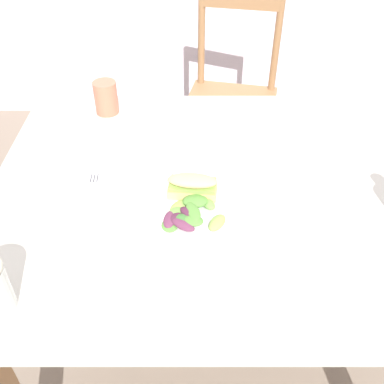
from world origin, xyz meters
The scene contains 8 objects.
dining_table centered at (0.09, 0.14, 0.61)m, with size 1.11×0.93×0.74m.
chair_wooden_far centered at (0.22, 1.12, 0.45)m, with size 0.47×0.47×0.87m.
plate_lunch centered at (0.03, 0.05, 0.74)m, with size 0.27×0.27×0.01m, color white.
sandwich_half_front centered at (0.04, 0.10, 0.78)m, with size 0.12×0.07×0.06m.
salad_mixed_greens centered at (0.03, 0.01, 0.76)m, with size 0.15×0.13×0.03m.
napkin_folded centered at (-0.21, 0.09, 0.74)m, with size 0.12×0.23×0.00m, color silver.
fork_on_napkin centered at (-0.21, 0.10, 0.75)m, with size 0.03×0.19×0.00m.
cup_extra_side centered at (-0.23, 0.50, 0.79)m, with size 0.07×0.07×0.10m, color #B2664C.
Camera 1 is at (0.03, -0.72, 1.44)m, focal length 41.79 mm.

